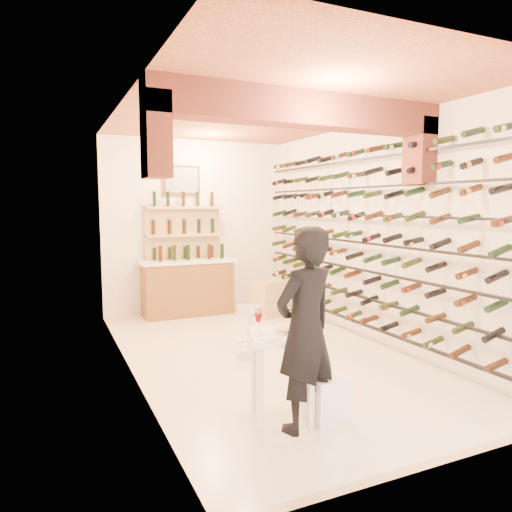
{
  "coord_description": "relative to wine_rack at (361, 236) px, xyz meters",
  "views": [
    {
      "loc": [
        -2.64,
        -5.52,
        1.99
      ],
      "look_at": [
        0.0,
        0.3,
        1.3
      ],
      "focal_mm": 32.88,
      "sensor_mm": 36.0,
      "label": 1
    }
  ],
  "objects": [
    {
      "name": "ground",
      "position": [
        -1.53,
        0.0,
        -1.55
      ],
      "size": [
        6.0,
        6.0,
        0.0
      ],
      "primitive_type": "plane",
      "color": "white",
      "rests_on": "ground"
    },
    {
      "name": "white_stool",
      "position": [
        -1.85,
        -1.99,
        -1.33
      ],
      "size": [
        0.35,
        0.35,
        0.43
      ],
      "primitive_type": "cube",
      "rotation": [
        0.0,
        0.0,
        0.0
      ],
      "color": "white",
      "rests_on": "ground"
    },
    {
      "name": "wine_rack",
      "position": [
        0.0,
        0.0,
        0.0
      ],
      "size": [
        0.32,
        5.7,
        2.56
      ],
      "color": "black",
      "rests_on": "ground"
    },
    {
      "name": "crate_upper",
      "position": [
        -0.52,
        1.94,
        -1.06
      ],
      "size": [
        0.63,
        0.53,
        0.32
      ],
      "primitive_type": "cube",
      "rotation": [
        0.0,
        0.0,
        0.32
      ],
      "color": "tan",
      "rests_on": "crate_lower"
    },
    {
      "name": "crate_lower",
      "position": [
        -0.52,
        1.94,
        -1.38
      ],
      "size": [
        0.62,
        0.5,
        0.33
      ],
      "primitive_type": "cube",
      "rotation": [
        0.0,
        0.0,
        0.23
      ],
      "color": "tan",
      "rests_on": "ground"
    },
    {
      "name": "room_shell",
      "position": [
        -1.53,
        -0.26,
        0.7
      ],
      "size": [
        3.52,
        6.02,
        3.21
      ],
      "color": "white",
      "rests_on": "ground"
    },
    {
      "name": "person",
      "position": [
        -2.11,
        -2.04,
        -0.64
      ],
      "size": [
        0.76,
        0.61,
        1.81
      ],
      "primitive_type": "imported",
      "rotation": [
        0.0,
        0.0,
        3.44
      ],
      "color": "black",
      "rests_on": "ground"
    },
    {
      "name": "back_counter",
      "position": [
        -1.83,
        2.65,
        -1.02
      ],
      "size": [
        1.7,
        0.62,
        1.29
      ],
      "color": "brown",
      "rests_on": "ground"
    },
    {
      "name": "back_shelving",
      "position": [
        -1.83,
        2.89,
        -0.38
      ],
      "size": [
        1.4,
        0.31,
        2.73
      ],
      "color": "tan",
      "rests_on": "ground"
    },
    {
      "name": "tasting_table",
      "position": [
        -2.21,
        -1.78,
        -0.88
      ],
      "size": [
        0.71,
        0.71,
        0.99
      ],
      "rotation": [
        0.0,
        0.0,
        -0.32
      ],
      "color": "white",
      "rests_on": "ground"
    },
    {
      "name": "chrome_barstool",
      "position": [
        -1.8,
        -0.07,
        -1.15
      ],
      "size": [
        0.36,
        0.36,
        0.7
      ],
      "rotation": [
        0.0,
        0.0,
        0.25
      ],
      "color": "silver",
      "rests_on": "ground"
    }
  ]
}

